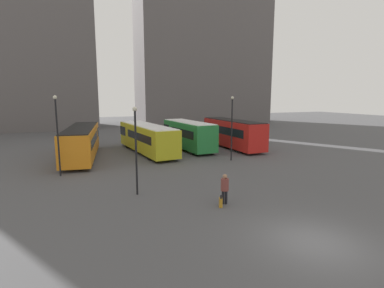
# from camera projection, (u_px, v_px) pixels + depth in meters

# --- Properties ---
(ground_plane) EXTENTS (160.00, 160.00, 0.00)m
(ground_plane) POSITION_uv_depth(u_px,v_px,m) (315.00, 242.00, 12.25)
(ground_plane) COLOR #4C4C4F
(building_block_left) EXTENTS (29.58, 14.23, 39.37)m
(building_block_left) POSITION_uv_depth(u_px,v_px,m) (0.00, 15.00, 51.05)
(building_block_left) COLOR #5B5656
(building_block_left) RESTS_ON ground_plane
(building_block_right) EXTENTS (29.01, 10.30, 26.94)m
(building_block_right) POSITION_uv_depth(u_px,v_px,m) (204.00, 62.00, 66.09)
(building_block_right) COLOR #5B5656
(building_block_right) RESTS_ON ground_plane
(bus_0) EXTENTS (4.15, 12.35, 3.00)m
(bus_0) POSITION_uv_depth(u_px,v_px,m) (82.00, 141.00, 28.85)
(bus_0) COLOR orange
(bus_0) RESTS_ON ground_plane
(bus_1) EXTENTS (3.74, 11.93, 2.96)m
(bus_1) POSITION_uv_depth(u_px,v_px,m) (147.00, 137.00, 31.64)
(bus_1) COLOR gold
(bus_1) RESTS_ON ground_plane
(bus_2) EXTENTS (3.06, 9.21, 3.14)m
(bus_2) POSITION_uv_depth(u_px,v_px,m) (188.00, 134.00, 33.45)
(bus_2) COLOR #237A38
(bus_2) RESTS_ON ground_plane
(bus_3) EXTENTS (2.64, 10.28, 3.23)m
(bus_3) POSITION_uv_depth(u_px,v_px,m) (232.00, 133.00, 34.57)
(bus_3) COLOR red
(bus_3) RESTS_ON ground_plane
(traveler) EXTENTS (0.57, 0.57, 1.71)m
(traveler) POSITION_uv_depth(u_px,v_px,m) (225.00, 186.00, 16.48)
(traveler) COLOR black
(traveler) RESTS_ON ground_plane
(suitcase) EXTENTS (0.28, 0.37, 0.71)m
(suitcase) POSITION_uv_depth(u_px,v_px,m) (221.00, 202.00, 16.15)
(suitcase) COLOR #B27A1E
(suitcase) RESTS_ON ground_plane
(lamp_post_0) EXTENTS (0.28, 0.28, 5.32)m
(lamp_post_0) POSITION_uv_depth(u_px,v_px,m) (136.00, 143.00, 17.75)
(lamp_post_0) COLOR black
(lamp_post_0) RESTS_ON ground_plane
(lamp_post_1) EXTENTS (0.28, 0.28, 5.98)m
(lamp_post_1) POSITION_uv_depth(u_px,v_px,m) (57.00, 130.00, 21.89)
(lamp_post_1) COLOR black
(lamp_post_1) RESTS_ON ground_plane
(lamp_post_2) EXTENTS (0.28, 0.28, 5.91)m
(lamp_post_2) POSITION_uv_depth(u_px,v_px,m) (232.00, 123.00, 27.34)
(lamp_post_2) COLOR black
(lamp_post_2) RESTS_ON ground_plane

